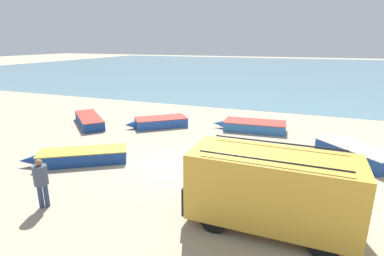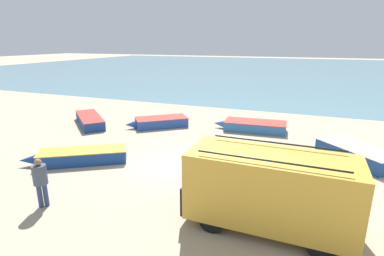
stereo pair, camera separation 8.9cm
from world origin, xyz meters
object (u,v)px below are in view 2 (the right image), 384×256
at_px(fishing_rowboat_4, 160,122).
at_px(fisherman_0, 40,178).
at_px(fishing_rowboat_1, 353,153).
at_px(fishing_rowboat_2, 253,126).
at_px(fishing_rowboat_0, 80,156).
at_px(fishing_rowboat_3, 89,119).
at_px(parked_van, 269,188).

height_order(fishing_rowboat_4, fisherman_0, fisherman_0).
bearing_deg(fishing_rowboat_1, fishing_rowboat_2, 15.53).
height_order(fishing_rowboat_0, fishing_rowboat_2, fishing_rowboat_0).
bearing_deg(fishing_rowboat_2, fishing_rowboat_1, 145.90).
height_order(fishing_rowboat_1, fishing_rowboat_3, fishing_rowboat_1).
height_order(parked_van, fishing_rowboat_2, parked_van).
height_order(parked_van, fishing_rowboat_4, parked_van).
distance_m(parked_van, fishing_rowboat_0, 8.78).
bearing_deg(fishing_rowboat_0, parked_van, 135.16).
bearing_deg(fishing_rowboat_2, fishing_rowboat_4, 8.57).
bearing_deg(fishing_rowboat_2, fisherman_0, 63.04).
relative_size(parked_van, fishing_rowboat_4, 1.30).
bearing_deg(fishing_rowboat_4, fishing_rowboat_1, 132.01).
distance_m(parked_van, fishing_rowboat_4, 11.66).
bearing_deg(parked_van, fishing_rowboat_0, -11.60).
bearing_deg(fishing_rowboat_4, fishing_rowboat_0, 45.90).
relative_size(fishing_rowboat_0, fishing_rowboat_2, 0.97).
bearing_deg(fishing_rowboat_1, fishing_rowboat_0, 68.77).
relative_size(fishing_rowboat_3, fisherman_0, 2.53).
xyz_separation_m(fishing_rowboat_2, fishing_rowboat_3, (-10.35, -2.39, 0.01)).
relative_size(fishing_rowboat_1, fishing_rowboat_3, 0.88).
xyz_separation_m(parked_van, fisherman_0, (-7.01, -1.53, -0.23)).
distance_m(fishing_rowboat_2, fishing_rowboat_3, 10.62).
xyz_separation_m(fishing_rowboat_0, fishing_rowboat_2, (6.34, 7.88, -0.01)).
xyz_separation_m(fishing_rowboat_0, fisherman_0, (1.51, -3.43, 0.71)).
height_order(fishing_rowboat_1, fishing_rowboat_4, fishing_rowboat_1).
distance_m(parked_van, fishing_rowboat_2, 10.06).
distance_m(parked_van, fishing_rowboat_1, 7.45).
xyz_separation_m(parked_van, fishing_rowboat_0, (-8.52, 1.89, -0.94)).
xyz_separation_m(fishing_rowboat_1, fisherman_0, (-9.99, -8.30, 0.67)).
bearing_deg(fishing_rowboat_3, fishing_rowboat_1, -140.61).
xyz_separation_m(fishing_rowboat_2, fishing_rowboat_4, (-5.74, -1.26, 0.00)).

